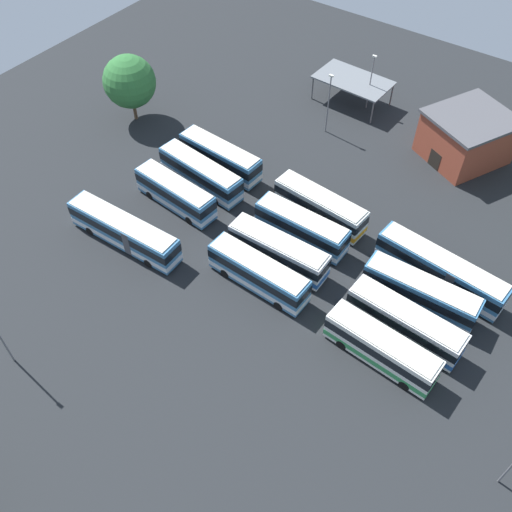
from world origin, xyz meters
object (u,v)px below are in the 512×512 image
at_px(bus_row0_slot3, 381,348).
at_px(maintenance_shelter, 353,80).
at_px(bus_row0_slot1, 420,292).
at_px(bus_row1_slot2, 278,251).
at_px(bus_row2_slot2, 176,193).
at_px(bus_row2_slot1, 201,173).
at_px(bus_row2_slot4, 124,231).
at_px(depot_building, 467,137).
at_px(lamp_post_near_entrance, 371,80).
at_px(lamp_post_by_building, 329,101).
at_px(tree_west_edge, 129,82).
at_px(bus_row1_slot1, 301,227).
at_px(bus_row2_slot0, 220,157).
at_px(bus_row0_slot0, 441,270).
at_px(bus_row1_slot3, 258,273).
at_px(bus_row1_slot0, 320,206).
at_px(bus_row0_slot2, 405,322).

distance_m(bus_row0_slot3, maintenance_shelter, 40.29).
height_order(bus_row0_slot1, bus_row1_slot2, same).
distance_m(bus_row2_slot2, maintenance_shelter, 29.82).
distance_m(bus_row2_slot1, bus_row2_slot4, 11.73).
distance_m(bus_row2_slot4, depot_building, 41.38).
height_order(bus_row0_slot3, maintenance_shelter, maintenance_shelter).
bearing_deg(lamp_post_near_entrance, bus_row2_slot4, 76.70).
height_order(lamp_post_by_building, tree_west_edge, tree_west_edge).
relative_size(bus_row1_slot1, maintenance_shelter, 1.02).
bearing_deg(bus_row2_slot0, bus_row2_slot4, 87.71).
distance_m(bus_row2_slot2, lamp_post_near_entrance, 30.53).
distance_m(bus_row0_slot0, bus_row2_slot0, 28.19).
relative_size(bus_row0_slot0, bus_row0_slot1, 1.21).
xyz_separation_m(depot_building, lamp_post_by_building, (16.09, 5.31, 1.53)).
height_order(bus_row2_slot2, bus_row2_slot4, same).
bearing_deg(bus_row1_slot3, lamp_post_near_entrance, -80.07).
relative_size(bus_row0_slot1, lamp_post_by_building, 1.37).
height_order(bus_row1_slot3, bus_row2_slot4, same).
bearing_deg(bus_row1_slot2, lamp_post_near_entrance, -79.04).
relative_size(bus_row0_slot0, bus_row1_slot2, 1.26).
relative_size(bus_row1_slot1, depot_building, 0.85).
bearing_deg(bus_row1_slot0, bus_row1_slot2, 89.54).
height_order(bus_row1_slot0, tree_west_edge, tree_west_edge).
height_order(bus_row1_slot0, bus_row1_slot1, same).
bearing_deg(bus_row0_slot1, bus_row1_slot0, -18.30).
relative_size(bus_row1_slot3, depot_building, 0.89).
xyz_separation_m(bus_row1_slot0, lamp_post_near_entrance, (5.83, -21.82, 2.37)).
xyz_separation_m(maintenance_shelter, lamp_post_by_building, (-0.64, 7.67, 1.15)).
bearing_deg(bus_row0_slot3, bus_row0_slot2, -97.34).
xyz_separation_m(bus_row0_slot0, depot_building, (5.71, -20.20, 1.08)).
height_order(bus_row1_slot1, bus_row2_slot2, same).
relative_size(bus_row1_slot0, depot_building, 0.90).
relative_size(bus_row1_slot2, bus_row2_slot4, 0.80).
height_order(bus_row1_slot0, bus_row1_slot3, same).
bearing_deg(bus_row0_slot2, bus_row2_slot2, -1.94).
relative_size(bus_row0_slot0, lamp_post_near_entrance, 1.78).
distance_m(bus_row0_slot2, bus_row0_slot3, 3.73).
xyz_separation_m(bus_row0_slot2, lamp_post_by_building, (21.64, -22.48, 2.62)).
xyz_separation_m(bus_row0_slot2, bus_row2_slot4, (28.61, 6.54, 0.00)).
bearing_deg(lamp_post_by_building, maintenance_shelter, -85.25).
bearing_deg(lamp_post_near_entrance, bus_row2_slot0, 69.35).
relative_size(bus_row0_slot0, bus_row1_slot1, 1.31).
bearing_deg(lamp_post_near_entrance, bus_row0_slot3, 119.78).
height_order(bus_row1_slot0, bus_row2_slot4, same).
bearing_deg(maintenance_shelter, bus_row1_slot2, 105.33).
xyz_separation_m(bus_row2_slot2, maintenance_shelter, (-5.86, -29.20, 1.47)).
bearing_deg(bus_row1_slot2, bus_row0_slot0, -153.59).
distance_m(bus_row1_slot1, lamp_post_near_entrance, 26.43).
bearing_deg(bus_row1_slot0, maintenance_shelter, -69.32).
bearing_deg(bus_row0_slot3, depot_building, -80.85).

